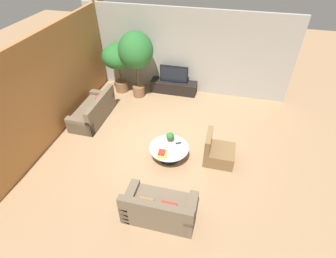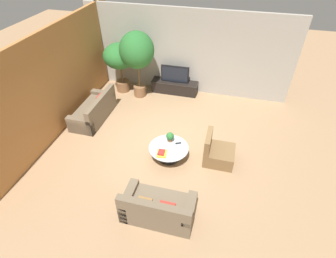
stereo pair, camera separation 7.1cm
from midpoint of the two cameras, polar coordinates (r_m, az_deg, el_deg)
The scene contains 14 objects.
ground_plane at distance 7.80m, azimuth -0.98°, elevation -3.10°, with size 24.00×24.00×0.00m, color #9E7A56.
back_wall_stone at distance 9.71m, azimuth 4.19°, elevation 16.31°, with size 7.40×0.12×3.00m, color #A39E93.
side_wall_left at distance 8.40m, azimuth -23.01°, elevation 9.44°, with size 0.12×7.40×3.00m, color #B2753D.
media_console at distance 10.05m, azimuth 1.68°, elevation 9.18°, with size 1.73×0.50×0.46m.
television at distance 9.80m, azimuth 1.73°, elevation 11.83°, with size 1.03×0.13×0.62m.
coffee_table at distance 7.18m, azimuth 0.44°, elevation -4.69°, with size 1.09×1.09×0.38m.
couch_by_wall at distance 8.95m, azimuth -15.53°, elevation 3.84°, with size 0.84×1.84×0.84m.
couch_near_entry at distance 5.97m, azimuth -1.81°, elevation -16.92°, with size 1.57×0.84×0.84m.
armchair_wicker at distance 7.24m, azimuth 10.95°, elevation -5.11°, with size 0.80×0.76×0.86m.
potted_palm_tall at distance 9.85m, azimuth -10.25°, elevation 14.92°, with size 1.17×1.17×1.84m.
potted_palm_corner at distance 9.26m, azimuth -6.57°, elevation 16.30°, with size 1.19×1.19×2.39m.
potted_plant_tabletop at distance 7.20m, azimuth 0.73°, elevation -1.67°, with size 0.22×0.22×0.28m.
book_stack at distance 6.89m, azimuth -1.11°, elevation -5.28°, with size 0.30×0.33×0.08m.
remote_black at distance 7.22m, azimuth 2.55°, elevation -3.11°, with size 0.04×0.16×0.02m, color black.
Camera 2 is at (1.61, -5.56, 5.23)m, focal length 28.00 mm.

